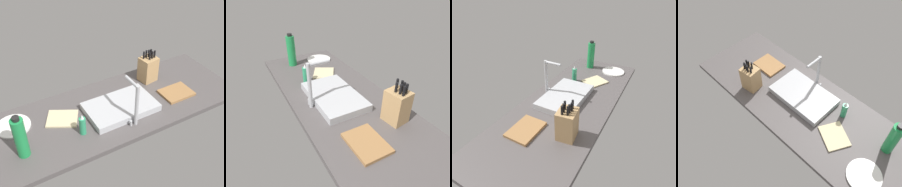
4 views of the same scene
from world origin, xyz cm
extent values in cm
cube|color=#514C4C|center=(0.00, 0.00, 1.75)|extent=(175.42, 64.06, 3.50)
cube|color=#B7BABF|center=(-0.30, 4.60, 5.84)|extent=(46.68, 28.80, 4.69)
cylinder|color=#B7BABF|center=(-1.23, 21.18, 18.24)|extent=(2.40, 2.40, 29.48)
cylinder|color=#B7BABF|center=(-1.23, 14.62, 31.98)|extent=(2.00, 13.12, 2.00)
cylinder|color=#B7BABF|center=(2.27, 21.18, 5.50)|extent=(1.60, 1.60, 4.00)
cube|color=tan|center=(-35.97, -15.82, 13.01)|extent=(13.30, 12.22, 19.02)
cylinder|color=black|center=(-38.85, -17.64, 25.27)|extent=(1.58, 1.58, 5.50)
cylinder|color=black|center=(-39.99, -14.69, 25.27)|extent=(1.58, 1.58, 5.50)
cylinder|color=black|center=(-36.98, -17.58, 25.27)|extent=(1.58, 1.58, 5.50)
cylinder|color=black|center=(-37.83, -14.50, 25.27)|extent=(1.58, 1.58, 5.50)
cylinder|color=black|center=(-34.96, -17.97, 25.27)|extent=(1.58, 1.58, 5.50)
cylinder|color=black|center=(-35.22, -13.87, 25.27)|extent=(1.58, 1.58, 5.50)
cylinder|color=black|center=(-32.25, -17.21, 25.27)|extent=(1.58, 1.58, 5.50)
cube|color=#9E7042|center=(-43.97, 9.24, 4.40)|extent=(22.46, 17.06, 1.80)
cylinder|color=#2D9966|center=(31.30, 12.31, 9.45)|extent=(4.15, 4.15, 11.90)
cone|color=silver|center=(31.30, 12.31, 16.80)|extent=(2.28, 2.28, 2.80)
cylinder|color=#1E8E47|center=(67.36, 11.11, 16.47)|extent=(7.16, 7.16, 25.93)
cylinder|color=black|center=(67.36, 11.11, 30.53)|extent=(3.94, 3.94, 2.20)
cylinder|color=white|center=(67.12, -14.24, 4.10)|extent=(21.69, 21.69, 1.20)
cube|color=beige|center=(37.73, -5.60, 4.10)|extent=(24.82, 23.43, 1.20)
camera|label=1|loc=(79.27, 132.81, 132.48)|focal=47.17mm
camera|label=2|loc=(-100.88, 56.17, 78.08)|focal=32.58mm
camera|label=3|loc=(-110.47, -54.68, 85.80)|focal=30.30mm
camera|label=4|loc=(75.32, -85.29, 148.64)|focal=39.36mm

